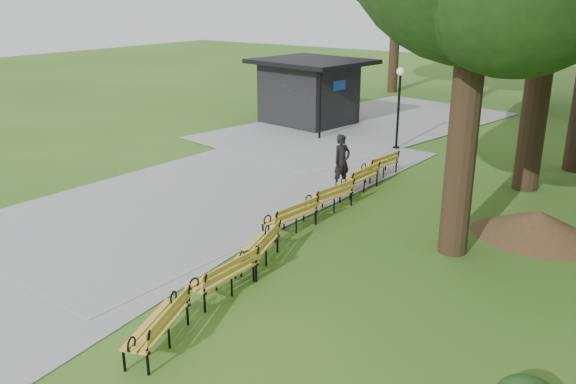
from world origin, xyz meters
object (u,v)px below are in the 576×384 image
Objects in this scene: lamp_post at (399,91)px; bench_4 at (328,197)px; bench_5 at (358,178)px; kiosk at (308,91)px; bench_3 at (290,216)px; bench_6 at (378,165)px; bench_2 at (257,247)px; person at (342,161)px; bench_0 at (157,325)px; bench_1 at (224,275)px; dirt_mound at (537,224)px.

bench_4 is (1.62, -7.81, -1.93)m from lamp_post.
lamp_post is 1.75× the size of bench_4.
kiosk is at bearing -135.42° from bench_5.
bench_6 is (-0.38, 5.76, 0.00)m from bench_3.
kiosk is 10.76m from bench_5.
person is at bearing 175.06° from bench_2.
bench_0 is at bearing -7.53° from bench_2.
bench_0 is 2.24m from bench_1.
dirt_mound is at bearing 113.23° from bench_4.
bench_3 is at bearing 4.66° from bench_5.
kiosk reaches higher than person.
bench_3 is (-5.47, -3.46, 0.07)m from dirt_mound.
bench_3 is 1.00× the size of bench_4.
bench_4 and bench_6 have the same top height.
bench_0 is (-4.20, -9.32, 0.07)m from dirt_mound.
person is at bearing 174.53° from dirt_mound.
bench_3 is at bearing -147.68° from dirt_mound.
kiosk is 12.48m from bench_4.
lamp_post is 1.75× the size of bench_0.
bench_1 is at bearing 168.25° from bench_0.
lamp_post is at bearing -164.51° from bench_3.
person is 2.32m from bench_4.
kiosk is at bearing 146.81° from dirt_mound.
dirt_mound is (12.92, -8.45, -1.20)m from kiosk.
lamp_post is at bearing -156.96° from bench_6.
bench_5 is (-1.46, 9.91, 0.00)m from bench_0.
person is 5.93m from lamp_post.
bench_1 is 1.00× the size of bench_6.
bench_5 reaches higher than dirt_mound.
kiosk is at bearing 57.63° from person.
bench_4 is (0.83, -2.12, -0.45)m from person.
dirt_mound is 8.46m from bench_1.
bench_6 is (-0.96, 7.90, 0.00)m from bench_2.
dirt_mound is at bearing 86.03° from bench_5.
lamp_post reaches higher than bench_6.
kiosk reaches higher than bench_6.
bench_5 is (-1.09, 7.70, 0.00)m from bench_1.
bench_6 is (-5.85, 2.30, 0.07)m from dirt_mound.
bench_1 is 7.78m from bench_5.
bench_3 is at bearing -80.50° from lamp_post.
kiosk is 9.44m from bench_6.
bench_6 reaches higher than dirt_mound.
bench_4 is at bearing -164.52° from dirt_mound.
person reaches higher than bench_2.
bench_4 is (-0.90, 5.60, 0.00)m from bench_1.
lamp_post is 10.08m from bench_3.
bench_3 is at bearing -166.12° from bench_1.
bench_2 is 4.12m from bench_4.
dirt_mound is 1.49× the size of bench_4.
bench_0 and bench_1 have the same top height.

